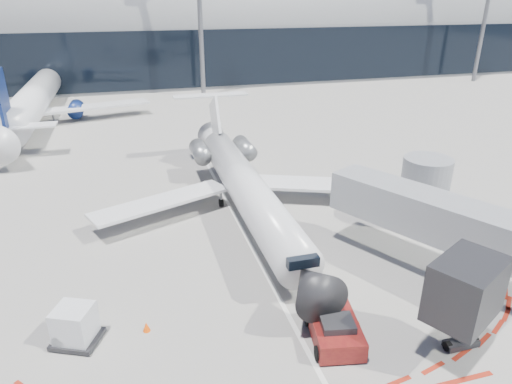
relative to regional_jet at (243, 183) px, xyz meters
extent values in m
plane|color=slate|center=(-0.80, -6.47, -2.25)|extent=(260.00, 260.00, 0.00)
cube|color=silver|center=(-0.80, -4.47, -2.24)|extent=(0.25, 40.00, 0.01)
cube|color=gray|center=(-0.80, 58.53, 2.75)|extent=(150.00, 24.00, 10.00)
cylinder|color=gray|center=(-0.80, 58.53, 7.75)|extent=(150.00, 24.00, 24.00)
cube|color=black|center=(-0.80, 46.48, 2.75)|extent=(150.00, 0.20, 9.00)
cube|color=#92969A|center=(8.20, -10.97, 1.35)|extent=(8.22, 12.61, 2.30)
cube|color=black|center=(5.14, -16.71, 1.35)|extent=(3.86, 3.44, 2.60)
cylinder|color=slate|center=(5.94, -16.31, -1.05)|extent=(0.36, 0.36, 2.40)
cube|color=black|center=(5.94, -16.31, -2.03)|extent=(1.60, 0.60, 0.30)
cylinder|color=#92969A|center=(11.25, -5.23, 0.15)|extent=(3.20, 3.20, 4.80)
cylinder|color=black|center=(11.25, -5.23, -2.00)|extent=(4.00, 4.00, 0.50)
cylinder|color=slate|center=(4.20, 41.53, 10.25)|extent=(0.70, 0.70, 25.00)
cylinder|color=slate|center=(54.20, 41.53, 10.25)|extent=(0.70, 0.70, 25.00)
cylinder|color=silver|center=(0.00, -1.11, -0.03)|extent=(2.55, 20.75, 2.55)
cone|color=black|center=(0.00, -12.80, -0.03)|extent=(2.55, 2.64, 2.55)
cone|color=silver|center=(0.00, 10.96, -0.03)|extent=(2.55, 3.39, 2.55)
cube|color=black|center=(0.00, -11.29, 0.49)|extent=(1.60, 1.32, 0.52)
cube|color=silver|center=(-5.85, 0.31, -0.88)|extent=(10.10, 5.99, 0.29)
cube|color=silver|center=(5.85, 0.31, -0.88)|extent=(10.10, 5.99, 0.29)
cube|color=silver|center=(0.00, 10.02, 2.23)|extent=(0.24, 4.42, 4.50)
cube|color=silver|center=(0.00, 12.00, 3.93)|extent=(6.79, 1.51, 0.15)
cylinder|color=slate|center=(-1.93, 7.19, 0.20)|extent=(1.41, 3.21, 1.41)
cylinder|color=slate|center=(1.93, 7.19, 0.20)|extent=(1.41, 3.21, 1.41)
cylinder|color=black|center=(0.00, -9.78, -1.98)|extent=(0.21, 0.53, 0.53)
cylinder|color=black|center=(-1.41, 1.25, -1.95)|extent=(0.28, 0.60, 0.60)
cylinder|color=black|center=(1.41, 1.25, -1.95)|extent=(0.28, 0.60, 0.60)
cylinder|color=slate|center=(0.00, -9.78, -1.73)|extent=(0.17, 0.17, 1.04)
cube|color=#510B0F|center=(0.64, -14.32, -1.68)|extent=(2.66, 3.65, 0.93)
cube|color=black|center=(0.58, -14.62, -1.05)|extent=(1.66, 1.49, 0.36)
cylinder|color=slate|center=(1.06, -12.07, -1.88)|extent=(0.60, 2.67, 0.10)
cylinder|color=black|center=(-0.54, -15.25, -1.92)|extent=(0.41, 0.71, 0.66)
cylinder|color=black|center=(1.39, -15.62, -1.92)|extent=(0.41, 0.71, 0.66)
cylinder|color=black|center=(-0.12, -13.01, -1.92)|extent=(0.41, 0.71, 0.66)
cylinder|color=black|center=(1.82, -13.38, -1.92)|extent=(0.41, 0.71, 0.66)
cube|color=black|center=(-10.74, -11.25, -2.07)|extent=(2.52, 2.37, 0.22)
cube|color=silver|center=(-10.74, -11.25, -1.17)|extent=(2.07, 2.02, 1.60)
cylinder|color=black|center=(-11.74, -11.51, -2.15)|extent=(0.17, 0.22, 0.20)
cylinder|color=black|center=(-10.28, -12.17, -2.15)|extent=(0.17, 0.22, 0.20)
cylinder|color=black|center=(-11.20, -10.33, -2.15)|extent=(0.17, 0.22, 0.20)
cylinder|color=black|center=(-9.74, -10.99, -2.15)|extent=(0.17, 0.22, 0.20)
cone|color=#FF4F05|center=(-7.65, -11.34, -2.00)|extent=(0.36, 0.36, 0.49)
cone|color=#FF4F05|center=(2.08, -13.92, -2.03)|extent=(0.31, 0.31, 0.43)
camera|label=1|loc=(-7.35, -29.30, 12.43)|focal=32.00mm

